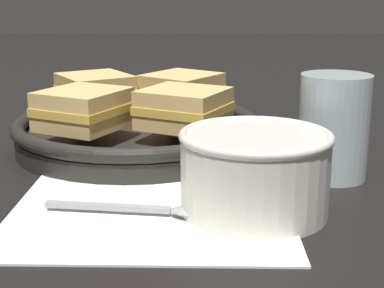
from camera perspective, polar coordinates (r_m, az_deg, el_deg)
ground_plane at (r=0.59m, az=-0.60°, el=-5.38°), size 4.00×4.00×0.00m
napkin at (r=0.56m, az=-4.63°, el=-6.45°), size 0.27×0.23×0.00m
soup_bowl at (r=0.55m, az=5.50°, el=-2.26°), size 0.14×0.14×0.08m
spoon at (r=0.54m, az=-2.29°, el=-6.44°), size 0.18×0.04×0.01m
skillet at (r=0.77m, az=-5.82°, el=1.21°), size 0.32×0.45×0.04m
sandwich_near_left at (r=0.83m, az=-9.87°, el=5.07°), size 0.12×0.13×0.05m
sandwich_near_right at (r=0.71m, az=-11.04°, el=3.34°), size 0.12×0.12×0.05m
sandwich_far_left at (r=0.70m, az=-1.34°, el=3.49°), size 0.12×0.12×0.05m
sandwich_far_right at (r=0.82m, az=-1.52°, el=5.20°), size 0.13×0.13×0.05m
drinking_glass at (r=0.66m, az=13.02°, el=1.66°), size 0.08×0.08×0.11m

